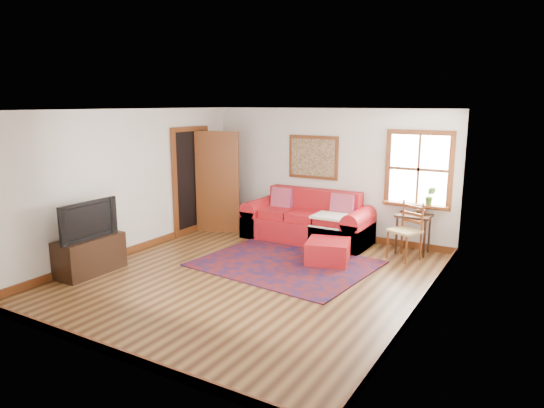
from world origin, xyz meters
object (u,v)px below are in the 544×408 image
Objects in this scene: red_leather_sofa at (308,224)px; side_table at (414,221)px; media_cabinet at (90,255)px; ladder_back_chair at (407,228)px; red_ottoman at (328,252)px.

red_leather_sofa is 3.49× the size of side_table.
ladder_back_chair is at bearing 38.53° from media_cabinet.
ladder_back_chair is at bearing -92.61° from side_table.
red_leather_sofa is 1.99m from side_table.
media_cabinet is at bearing -157.59° from red_ottoman.
media_cabinet is (-2.98, -2.31, 0.10)m from red_ottoman.
red_leather_sofa is 1.97m from ladder_back_chair.
red_ottoman is 0.96× the size of side_table.
side_table reaches higher than red_ottoman.
red_leather_sofa is 3.98m from media_cabinet.
media_cabinet is (-4.02, -3.20, -0.24)m from ladder_back_chair.
media_cabinet is at bearing -138.60° from side_table.
side_table is at bearing 4.79° from red_leather_sofa.
ladder_back_chair reaches higher than media_cabinet.
ladder_back_chair is (1.04, 0.90, 0.34)m from red_ottoman.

